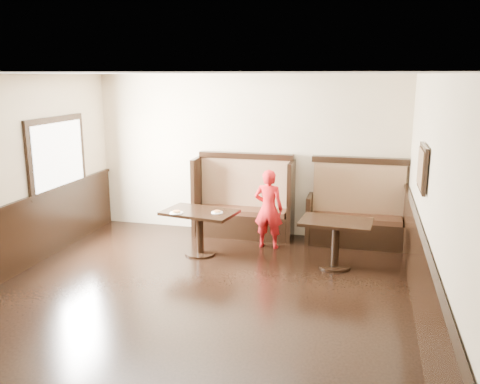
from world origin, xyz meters
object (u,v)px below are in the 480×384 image
(table_main, at_px, (200,221))
(child, at_px, (269,209))
(booth_neighbor, at_px, (357,216))
(booth_main, at_px, (244,206))
(table_neighbor, at_px, (336,232))

(table_main, relative_size, child, 0.93)
(booth_neighbor, relative_size, table_main, 1.36)
(child, bearing_deg, booth_main, -42.70)
(table_main, bearing_deg, table_neighbor, 9.36)
(booth_neighbor, relative_size, child, 1.26)
(table_neighbor, bearing_deg, table_main, -175.96)
(booth_main, xyz_separation_m, table_neighbor, (1.67, -1.18, 0.01))
(table_main, height_order, child, child)
(booth_main, xyz_separation_m, booth_neighbor, (1.95, -0.00, -0.05))
(table_main, bearing_deg, booth_main, 79.60)
(booth_main, xyz_separation_m, table_main, (-0.43, -1.16, 0.02))
(booth_neighbor, height_order, table_main, booth_neighbor)
(booth_main, relative_size, child, 1.34)
(booth_main, relative_size, table_neighbor, 1.63)
(table_main, bearing_deg, child, 41.16)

